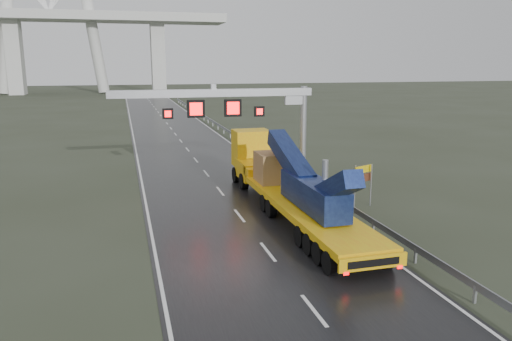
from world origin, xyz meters
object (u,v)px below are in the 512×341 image
object	(u,v)px
heavy_haul_truck	(281,178)
exit_sign_pair	(363,177)
sign_gantry	(242,109)
striped_barrier	(310,185)

from	to	relation	value
heavy_haul_truck	exit_sign_pair	world-z (taller)	heavy_haul_truck
sign_gantry	striped_barrier	world-z (taller)	sign_gantry
sign_gantry	heavy_haul_truck	xyz separation A→B (m)	(0.96, -6.55, -3.77)
sign_gantry	striped_barrier	distance (m)	7.53
heavy_haul_truck	striped_barrier	distance (m)	4.11
heavy_haul_truck	striped_barrier	bearing A→B (deg)	40.34
striped_barrier	heavy_haul_truck	bearing A→B (deg)	-155.79
sign_gantry	heavy_haul_truck	world-z (taller)	sign_gantry
heavy_haul_truck	exit_sign_pair	size ratio (longest dim) A/B	7.60
sign_gantry	heavy_haul_truck	distance (m)	7.62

